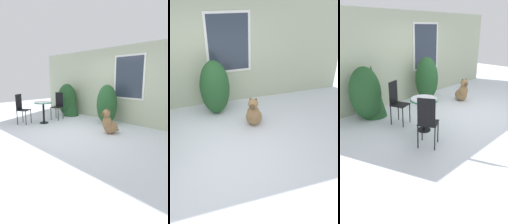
{
  "view_description": "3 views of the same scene",
  "coord_description": "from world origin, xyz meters",
  "views": [
    {
      "loc": [
        3.7,
        -3.22,
        1.59
      ],
      "look_at": [
        0.0,
        0.6,
        0.55
      ],
      "focal_mm": 28.0,
      "sensor_mm": 36.0,
      "label": 1
    },
    {
      "loc": [
        -0.46,
        -3.36,
        2.83
      ],
      "look_at": [
        0.86,
        0.82,
        0.31
      ],
      "focal_mm": 35.0,
      "sensor_mm": 36.0,
      "label": 2
    },
    {
      "loc": [
        -4.8,
        -3.01,
        2.23
      ],
      "look_at": [
        -1.55,
        0.14,
        0.45
      ],
      "focal_mm": 35.0,
      "sensor_mm": 36.0,
      "label": 3
    }
  ],
  "objects": [
    {
      "name": "ground_plane",
      "position": [
        0.0,
        0.0,
        0.0
      ],
      "size": [
        16.0,
        16.0,
        0.0
      ],
      "primitive_type": "plane",
      "color": "silver"
    },
    {
      "name": "house_wall",
      "position": [
        0.04,
        2.2,
        1.35
      ],
      "size": [
        8.0,
        0.1,
        2.68
      ],
      "color": "#B2BC9E",
      "rests_on": "ground_plane"
    },
    {
      "name": "shrub_middle",
      "position": [
        0.11,
        1.63,
        0.68
      ],
      "size": [
        0.72,
        0.69,
        1.37
      ],
      "color": "#235128",
      "rests_on": "ground_plane"
    },
    {
      "name": "dog",
      "position": [
        0.84,
        0.77,
        0.28
      ],
      "size": [
        0.52,
        0.61,
        0.74
      ],
      "rotation": [
        0.0,
        0.0,
        -0.43
      ],
      "color": "#937047",
      "rests_on": "ground_plane"
    }
  ]
}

